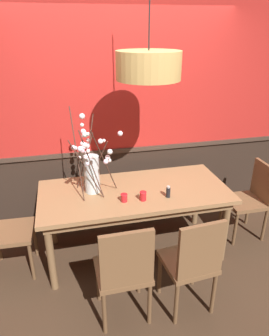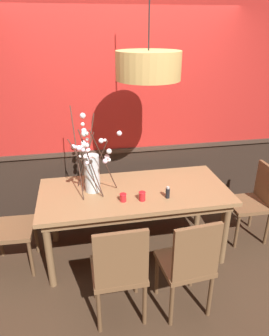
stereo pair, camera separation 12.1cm
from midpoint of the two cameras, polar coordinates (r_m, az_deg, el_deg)
The scene contains 14 objects.
ground_plane at distance 3.64m, azimuth 0.99°, elevation -14.77°, with size 24.00×24.00×0.00m, color #422D1E.
back_wall at distance 3.60m, azimuth -1.15°, elevation 11.10°, with size 4.57×0.14×2.96m.
dining_table at distance 3.25m, azimuth 1.07°, elevation -5.34°, with size 1.93×0.89×0.77m.
chair_far_side_left at distance 4.05m, azimuth -5.68°, elevation -1.80°, with size 0.48×0.44×0.92m.
chair_near_side_left at distance 2.62m, azimuth -1.37°, elevation -17.97°, with size 0.44×0.42×0.97m.
chair_head_west_end at distance 3.37m, azimuth -22.08°, elevation -9.55°, with size 0.45×0.45×0.93m.
chair_far_side_right at distance 4.14m, azimuth 2.34°, elevation -1.03°, with size 0.47×0.41×0.92m.
chair_near_side_right at distance 2.72m, azimuth 11.15°, elevation -16.56°, with size 0.44×0.45×0.97m.
chair_head_east_end at distance 3.85m, azimuth 21.84°, elevation -5.29°, with size 0.44×0.42×0.90m.
vase_with_blossoms at distance 3.11m, azimuth -6.70°, elevation -0.19°, with size 0.48×0.56×0.85m.
candle_holder_nearer_center at distance 3.00m, azimuth -0.94°, elevation -5.39°, with size 0.07×0.07×0.08m.
candle_holder_nearer_edge at distance 3.01m, azimuth 2.56°, elevation -5.15°, with size 0.07×0.07×0.09m.
condiment_bottle at distance 3.07m, azimuth 7.20°, elevation -4.48°, with size 0.04×0.04×0.12m.
pendant_lamp at distance 2.80m, azimuth 3.84°, elevation 18.13°, with size 0.56×0.56×1.09m.
Camera 2 is at (-0.53, -2.77, 2.30)m, focal length 33.44 mm.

